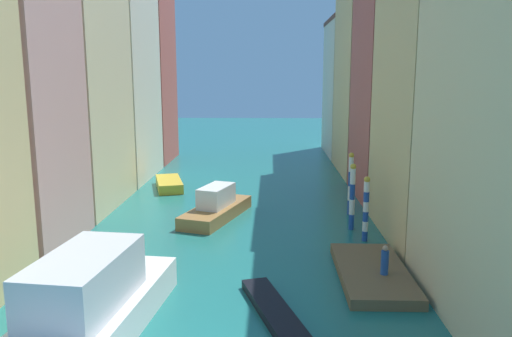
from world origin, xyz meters
TOP-DOWN VIEW (x-y plane):
  - ground_plane at (0.00, 24.50)m, footprint 154.00×154.00m
  - building_left_1 at (-12.22, 13.27)m, footprint 6.30×7.44m
  - building_left_2 at (-12.22, 22.27)m, footprint 6.30×10.27m
  - building_left_3 at (-12.22, 32.95)m, footprint 6.30×10.61m
  - building_left_4 at (-12.22, 42.88)m, footprint 6.30×8.77m
  - building_right_1 at (12.22, 15.75)m, footprint 6.30×10.49m
  - building_right_2 at (12.22, 25.82)m, footprint 6.30×9.51m
  - building_right_3 at (12.22, 36.67)m, footprint 6.30×11.86m
  - building_right_4 at (12.22, 48.56)m, footprint 6.30×11.83m
  - waterfront_dock at (7.21, 9.06)m, footprint 3.24×7.17m
  - person_on_dock at (7.60, 8.30)m, footprint 0.36×0.36m
  - mooring_pole_0 at (7.85, 14.65)m, footprint 0.36×0.36m
  - mooring_pole_1 at (7.39, 16.89)m, footprint 0.37×0.37m
  - mooring_pole_2 at (7.83, 20.45)m, footprint 0.37×0.37m
  - vaporetto_white at (-4.47, 2.80)m, footprint 4.67×11.18m
  - gondola_black at (3.00, 3.22)m, footprint 4.12×9.71m
  - motorboat_0 at (-1.46, 19.23)m, footprint 4.56×7.70m
  - motorboat_1 at (-6.56, 28.26)m, footprint 3.33×5.54m

SIDE VIEW (x-z plane):
  - ground_plane at x=0.00m, z-range 0.00..0.00m
  - gondola_black at x=3.00m, z-range 0.00..0.38m
  - waterfront_dock at x=7.21m, z-range 0.00..0.50m
  - motorboat_1 at x=-6.56m, z-range 0.00..0.81m
  - motorboat_0 at x=-1.46m, z-range -0.34..1.91m
  - person_on_dock at x=7.60m, z-range 0.45..1.85m
  - vaporetto_white at x=-4.47m, z-range -0.41..2.94m
  - mooring_pole_0 at x=7.85m, z-range 0.05..3.95m
  - mooring_pole_1 at x=7.39m, z-range 0.06..4.32m
  - mooring_pole_2 at x=7.83m, z-range 0.05..4.46m
  - building_right_4 at x=12.22m, z-range 0.01..16.33m
  - building_right_1 at x=12.22m, z-range 0.01..19.13m
  - building_right_3 at x=12.22m, z-range 0.01..19.37m
  - building_right_2 at x=12.22m, z-range 0.01..19.68m
  - building_left_4 at x=-12.22m, z-range 0.01..20.09m
  - building_left_1 at x=-12.22m, z-range 0.01..20.89m
  - building_left_3 at x=-12.22m, z-range 0.01..21.26m
  - building_left_2 at x=-12.22m, z-range 0.01..21.81m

